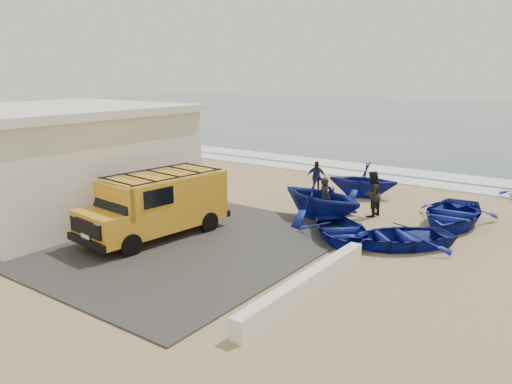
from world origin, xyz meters
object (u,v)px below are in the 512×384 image
Objects in this scene: boat_near_left at (341,231)px; boat_mid_right at (452,214)px; boat_mid_left at (321,195)px; fisherman_middle at (372,194)px; boat_far_left at (363,180)px; parapet at (307,284)px; boat_near_right at (399,236)px; building at (54,159)px; fisherman_front at (325,199)px; fisherman_back at (316,177)px; van at (158,203)px.

boat_mid_right is (2.55, 4.12, 0.07)m from boat_near_left.
fisherman_middle is (1.39, 1.62, -0.07)m from boat_mid_left.
boat_mid_left is 1.21× the size of boat_far_left.
boat_near_left is at bearing -126.05° from boat_mid_right.
parapet is 3.28× the size of fisherman_middle.
boat_near_right is at bearing 82.41° from parapet.
fisherman_front is (9.74, 5.11, -1.30)m from building.
boat_mid_left reaches higher than boat_near_left.
boat_far_left is at bearing 106.69° from parapet.
fisherman_front is at bearing -8.53° from boat_far_left.
van is at bearing -128.37° from fisherman_back.
parapet is 3.48× the size of fisherman_front.
boat_mid_right is (4.34, 2.30, -0.56)m from boat_mid_left.
fisherman_middle reaches higher than boat_mid_right.
fisherman_front reaches higher than parapet.
fisherman_middle is at bearing -61.98° from fisherman_back.
fisherman_back is at bearing -91.53° from boat_far_left.
boat_near_left is at bearing 37.37° from van.
boat_far_left is at bearing 150.94° from boat_mid_right.
fisherman_front is (-4.14, -2.36, 0.43)m from boat_mid_right.
van reaches higher than fisherman_middle.
fisherman_front is (3.81, 5.05, -0.34)m from van.
boat_mid_left is at bearing -156.42° from boat_mid_right.
building is at bearing 175.42° from parapet.
building is 13.43m from boat_far_left.
boat_mid_left is at bearing 21.14° from fisherman_front.
fisherman_middle is (1.19, 1.67, 0.05)m from fisherman_front.
boat_near_right is 3.88m from boat_mid_left.
fisherman_back is at bearing -21.47° from fisherman_front.
boat_mid_left is (9.54, 5.16, -1.17)m from building.
parapet is 1.94× the size of boat_far_left.
building reaches higher than fisherman_middle.
van is 1.31× the size of boat_mid_right.
fisherman_middle is at bearing 59.45° from van.
boat_mid_left is (-2.96, 6.16, 0.71)m from parapet.
boat_near_right is at bearing 20.22° from boat_far_left.
boat_near_left is 2.00× the size of fisherman_front.
boat_far_left reaches higher than parapet.
boat_near_right reaches higher than parapet.
boat_far_left is (-2.00, 6.21, 0.46)m from boat_near_left.
building is 3.03× the size of boat_far_left.
fisherman_middle is (-0.40, 3.44, 0.56)m from boat_near_left.
boat_mid_right is 2.27× the size of fisherman_middle.
boat_mid_left is 2.14m from fisherman_middle.
boat_near_right is at bearing 45.62° from fisherman_middle.
boat_near_left is 1.88× the size of fisherman_middle.
van is at bearing 170.80° from parapet.
building is 11.08m from fisherman_front.
fisherman_front is 2.05m from fisherman_middle.
fisherman_middle reaches higher than boat_near_left.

